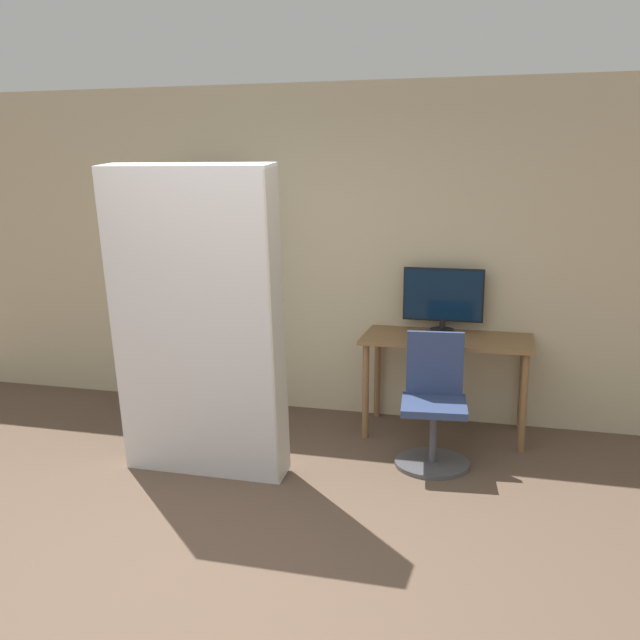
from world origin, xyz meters
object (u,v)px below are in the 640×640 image
object	(u,v)px
office_chair	(434,413)
bookshelf	(204,297)
mattress_near	(198,326)
monitor	(443,297)

from	to	relation	value
office_chair	bookshelf	world-z (taller)	bookshelf
bookshelf	mattress_near	size ratio (longest dim) A/B	0.93
office_chair	mattress_near	size ratio (longest dim) A/B	0.44
office_chair	mattress_near	distance (m)	1.72
bookshelf	office_chair	bearing A→B (deg)	-21.68
bookshelf	monitor	bearing A→B (deg)	0.01
office_chair	bookshelf	xyz separation A→B (m)	(-2.06, 0.82, 0.59)
bookshelf	mattress_near	world-z (taller)	mattress_near
bookshelf	mattress_near	distance (m)	1.55
mattress_near	bookshelf	bearing A→B (deg)	112.50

